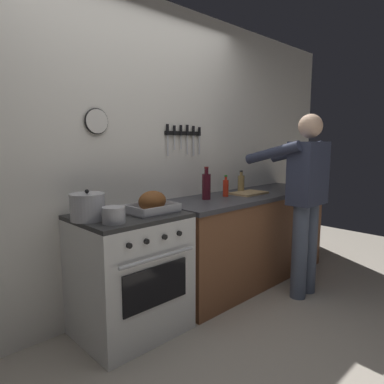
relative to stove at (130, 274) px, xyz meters
The scene contains 12 objects.
ground_plane 1.11m from the stove, 77.45° to the right, with size 8.00×8.00×0.00m, color #A89E8E.
wall_back 0.95m from the stove, 58.69° to the left, with size 6.00×0.13×2.60m.
counter_block 1.42m from the stove, ahead, with size 2.03×0.65×0.90m.
stove is the anchor object (origin of this frame).
person_cook 1.69m from the stove, 20.55° to the right, with size 0.51×0.63×1.66m.
roasting_pan 0.55m from the stove, 28.38° to the right, with size 0.35×0.26×0.16m.
stock_pot 0.62m from the stove, behind, with size 0.23×0.23×0.21m.
saucepan 0.57m from the stove, 142.86° to the right, with size 0.15×0.15×0.11m.
cutting_board 1.49m from the stove, ahead, with size 0.36×0.24×0.02m, color tan.
bottle_wine_red 1.05m from the stove, ahead, with size 0.08×0.08×0.30m.
bottle_vinegar 1.55m from the stove, ahead, with size 0.07×0.07×0.23m.
bottle_hot_sauce 1.25m from the stove, ahead, with size 0.05×0.05×0.20m.
Camera 1 is at (-1.59, -1.09, 1.42)m, focal length 32.33 mm.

